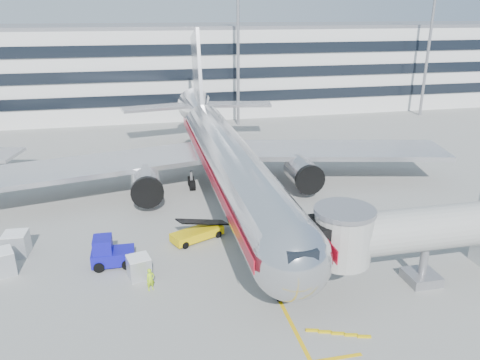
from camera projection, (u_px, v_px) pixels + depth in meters
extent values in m
plane|color=gray|center=(251.00, 245.00, 38.50)|extent=(180.00, 180.00, 0.00)
cube|color=#DBA80B|center=(228.00, 199.00, 47.67)|extent=(0.25, 70.00, 0.01)
cylinder|color=silver|center=(231.00, 166.00, 44.39)|extent=(5.00, 36.00, 5.00)
sphere|color=silver|center=(291.00, 259.00, 27.88)|extent=(5.00, 5.00, 5.00)
cone|color=silver|center=(199.00, 111.00, 65.28)|extent=(5.00, 10.00, 5.00)
cube|color=black|center=(300.00, 255.00, 26.12)|extent=(1.80, 1.20, 0.90)
cube|color=#B7B7BC|center=(335.00, 150.00, 52.34)|extent=(24.95, 12.07, 0.50)
cube|color=#B7B7BC|center=(94.00, 166.00, 47.09)|extent=(24.95, 12.07, 0.50)
cylinder|color=#99999E|center=(303.00, 173.00, 48.53)|extent=(3.00, 4.20, 3.00)
cylinder|color=#99999E|center=(147.00, 185.00, 45.30)|extent=(3.00, 4.20, 3.00)
cylinder|color=black|center=(310.00, 180.00, 46.69)|extent=(3.10, 0.50, 3.10)
cylinder|color=black|center=(147.00, 193.00, 43.47)|extent=(3.10, 0.50, 3.10)
cube|color=#B7B7BC|center=(197.00, 79.00, 64.23)|extent=(0.45, 9.39, 13.72)
cube|color=#B7B7BC|center=(236.00, 104.00, 67.10)|extent=(10.41, 4.94, 0.35)
cube|color=#B7B7BC|center=(158.00, 107.00, 64.88)|extent=(10.41, 4.94, 0.35)
cylinder|color=gray|center=(280.00, 288.00, 30.85)|extent=(0.24, 0.24, 1.80)
cylinder|color=black|center=(279.00, 294.00, 31.01)|extent=(0.35, 0.90, 0.90)
cylinder|color=gray|center=(249.00, 175.00, 51.64)|extent=(0.30, 0.30, 2.00)
cylinder|color=gray|center=(192.00, 179.00, 50.35)|extent=(0.30, 0.30, 2.00)
cube|color=#AE0C1F|center=(257.00, 162.00, 44.80)|extent=(0.06, 38.00, 0.90)
cube|color=#AE0C1F|center=(205.00, 165.00, 43.78)|extent=(0.06, 38.00, 0.90)
cylinder|color=#A8A8A3|center=(429.00, 228.00, 31.84)|extent=(13.00, 3.00, 3.00)
cylinder|color=#A8A8A3|center=(343.00, 237.00, 30.57)|extent=(3.80, 3.80, 3.40)
cylinder|color=gray|center=(345.00, 211.00, 29.91)|extent=(4.00, 4.00, 0.30)
cube|color=black|center=(324.00, 239.00, 30.30)|extent=(1.40, 2.60, 2.60)
cylinder|color=gray|center=(424.00, 262.00, 32.73)|extent=(0.56, 0.56, 3.20)
cube|color=gray|center=(421.00, 277.00, 33.16)|extent=(2.20, 2.20, 0.70)
cylinder|color=black|center=(410.00, 279.00, 32.98)|extent=(0.35, 0.70, 0.70)
cylinder|color=black|center=(433.00, 276.00, 33.34)|extent=(0.35, 0.70, 0.70)
cube|color=silver|center=(179.00, 69.00, 89.11)|extent=(150.00, 24.00, 15.00)
cube|color=black|center=(187.00, 98.00, 79.22)|extent=(150.00, 0.30, 1.80)
cube|color=black|center=(186.00, 75.00, 77.84)|extent=(150.00, 0.30, 1.80)
cube|color=black|center=(185.00, 50.00, 76.47)|extent=(150.00, 0.30, 1.80)
cube|color=gray|center=(178.00, 26.00, 86.43)|extent=(150.00, 24.00, 0.60)
cylinder|color=gray|center=(238.00, 48.00, 74.34)|extent=(0.50, 0.50, 25.00)
cylinder|color=gray|center=(429.00, 44.00, 81.20)|extent=(0.50, 0.50, 25.00)
cube|color=#D6B309|center=(197.00, 234.00, 39.14)|extent=(4.71, 3.33, 0.71)
cube|color=black|center=(197.00, 224.00, 38.83)|extent=(4.70, 2.97, 1.55)
cylinder|color=black|center=(176.00, 239.00, 38.84)|extent=(0.67, 0.51, 0.61)
cylinder|color=black|center=(185.00, 245.00, 37.78)|extent=(0.67, 0.51, 0.61)
cylinder|color=black|center=(209.00, 228.00, 40.68)|extent=(0.67, 0.51, 0.61)
cylinder|color=black|center=(218.00, 234.00, 39.62)|extent=(0.67, 0.51, 0.61)
cube|color=#100D99|center=(113.00, 256.00, 35.21)|extent=(3.16, 1.84, 1.01)
cube|color=#100D99|center=(103.00, 245.00, 34.74)|extent=(1.37, 1.70, 1.23)
cube|color=black|center=(102.00, 241.00, 34.60)|extent=(1.25, 1.47, 0.11)
cylinder|color=black|center=(101.00, 256.00, 35.91)|extent=(0.79, 0.35, 0.78)
cylinder|color=black|center=(99.00, 267.00, 34.36)|extent=(0.79, 0.35, 0.78)
cylinder|color=black|center=(128.00, 254.00, 36.29)|extent=(0.79, 0.35, 0.78)
cylinder|color=black|center=(127.00, 264.00, 34.74)|extent=(0.79, 0.35, 0.78)
cube|color=silver|center=(16.00, 244.00, 36.64)|extent=(1.85, 1.85, 1.81)
cube|color=white|center=(14.00, 234.00, 36.32)|extent=(1.85, 1.85, 0.07)
cube|color=silver|center=(1.00, 263.00, 33.96)|extent=(2.24, 2.24, 1.78)
cube|color=silver|center=(139.00, 267.00, 33.57)|extent=(1.84, 1.84, 1.58)
cube|color=white|center=(138.00, 258.00, 33.29)|extent=(1.84, 1.84, 0.06)
imported|color=#A9E117|center=(150.00, 280.00, 32.00)|extent=(0.71, 0.60, 1.65)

